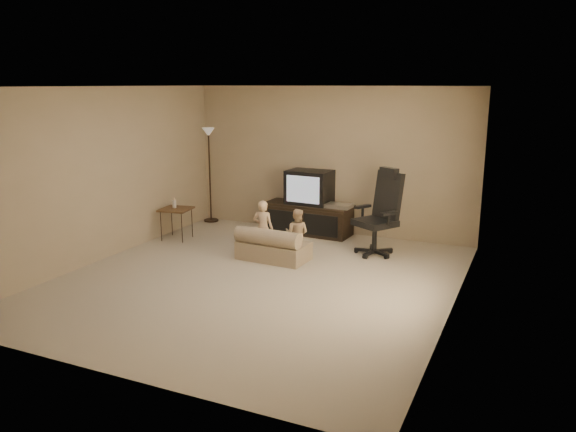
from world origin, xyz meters
The scene contains 9 objects.
floor centered at (0.00, 0.00, 0.00)m, with size 5.50×5.50×0.00m, color #B2A78D.
room_shell centered at (0.00, 0.00, 1.52)m, with size 5.50×5.50×5.50m.
tv_stand centered at (-0.28, 2.49, 0.46)m, with size 1.56×0.65×1.10m.
office_chair centered at (1.14, 1.81, 0.47)m, with size 0.83×0.84×1.31m.
side_table centered at (-2.15, 1.25, 0.51)m, with size 0.53×0.53×0.71m.
floor_lamp centered at (-2.30, 2.55, 1.28)m, with size 0.27×0.27×1.75m.
child_sofa centered at (-0.20, 0.85, 0.20)m, with size 1.05×0.64×0.50m.
toddler_left centered at (-0.40, 0.97, 0.43)m, with size 0.31×0.23×0.86m, color #D3AC84.
toddler_right centered at (0.08, 1.13, 0.37)m, with size 0.36×0.20×0.74m, color #D3AC84.
Camera 1 is at (3.27, -6.25, 2.54)m, focal length 35.00 mm.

